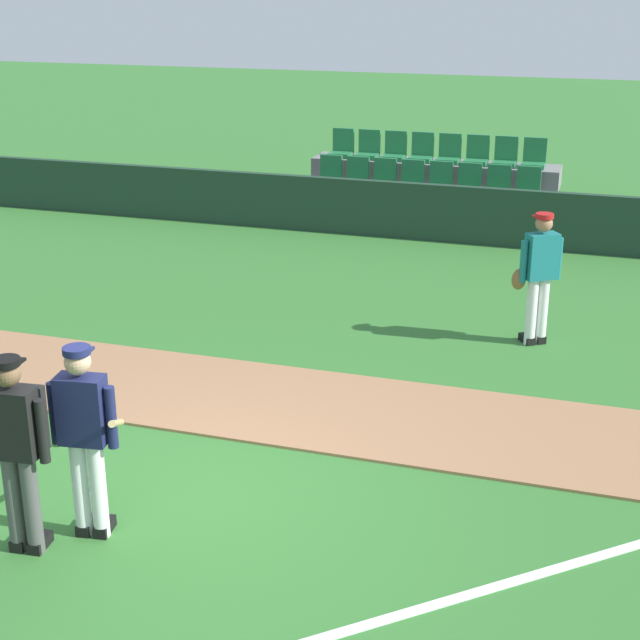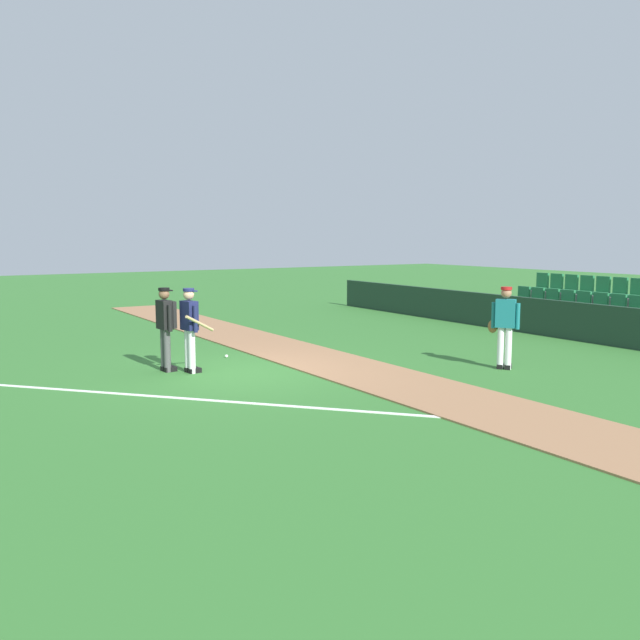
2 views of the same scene
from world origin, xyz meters
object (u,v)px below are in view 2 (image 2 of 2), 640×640
object	(u,v)px
batter_navy_jersey	(190,327)
umpire_home_plate	(166,324)
baseball	(226,356)
runner_teal_jersey	(505,324)

from	to	relation	value
batter_navy_jersey	umpire_home_plate	bearing A→B (deg)	-138.34
umpire_home_plate	baseball	xyz separation A→B (m)	(-0.80, 1.71, -0.96)
baseball	runner_teal_jersey	bearing A→B (deg)	45.40
runner_teal_jersey	baseball	bearing A→B (deg)	-134.60
batter_navy_jersey	runner_teal_jersey	bearing A→B (deg)	61.25
batter_navy_jersey	umpire_home_plate	distance (m)	0.55
batter_navy_jersey	baseball	size ratio (longest dim) A/B	23.78
umpire_home_plate	baseball	world-z (taller)	umpire_home_plate
umpire_home_plate	runner_teal_jersey	size ratio (longest dim) A/B	1.00
umpire_home_plate	baseball	size ratio (longest dim) A/B	23.78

